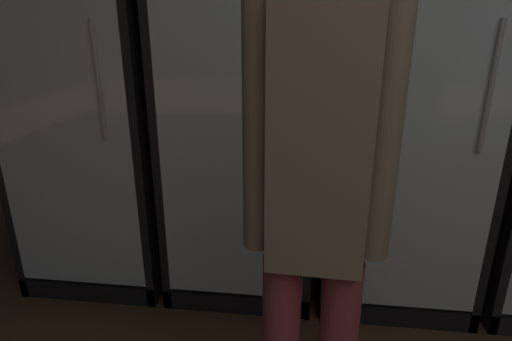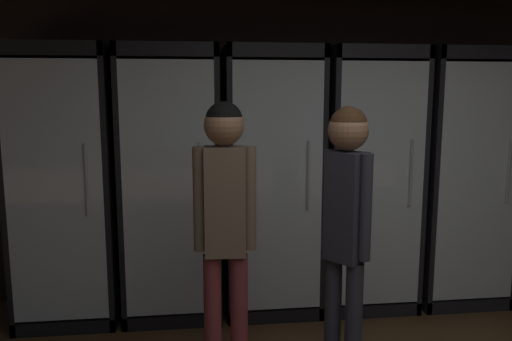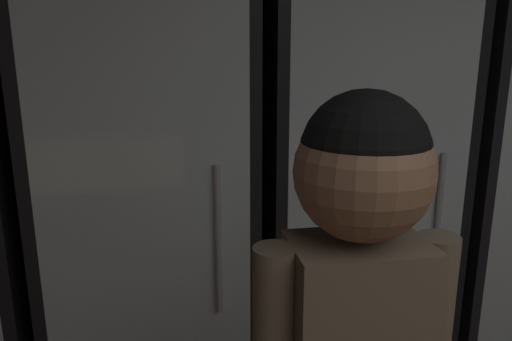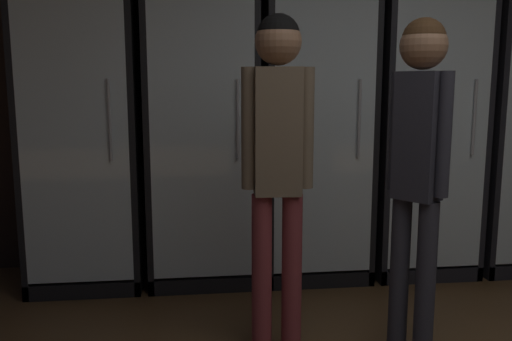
% 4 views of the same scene
% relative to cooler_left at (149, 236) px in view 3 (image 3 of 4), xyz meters
% --- Properties ---
extents(wall_back, '(6.00, 0.06, 2.80)m').
position_rel_cooler_left_xyz_m(wall_back, '(1.28, 0.34, 0.38)').
color(wall_back, black).
rests_on(wall_back, ground).
extents(cooler_left, '(0.74, 0.70, 2.08)m').
position_rel_cooler_left_xyz_m(cooler_left, '(0.00, 0.00, 0.00)').
color(cooler_left, black).
rests_on(cooler_left, ground).
extents(cooler_center, '(0.74, 0.70, 2.08)m').
position_rel_cooler_left_xyz_m(cooler_center, '(0.78, 0.00, -0.01)').
color(cooler_center, black).
rests_on(cooler_center, ground).
extents(cooler_right, '(0.74, 0.70, 2.08)m').
position_rel_cooler_left_xyz_m(cooler_right, '(1.57, 0.00, -0.01)').
color(cooler_right, black).
rests_on(cooler_right, ground).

